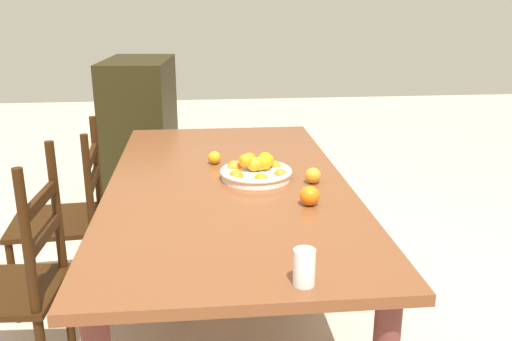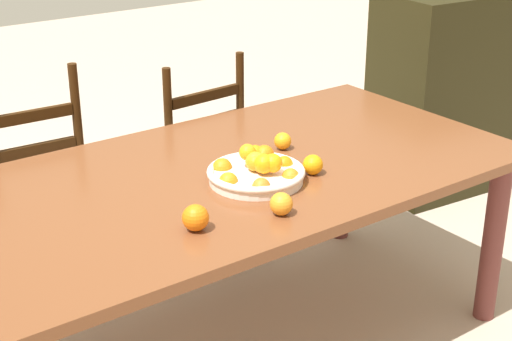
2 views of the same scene
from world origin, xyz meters
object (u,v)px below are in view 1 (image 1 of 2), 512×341
Objects in this scene: orange_loose_0 at (313,176)px; orange_loose_2 at (310,196)px; dining_table at (228,199)px; cabinet at (141,131)px; orange_loose_1 at (214,158)px; chair_by_cabinet at (17,289)px; drinking_glass at (304,267)px; chair_near_window at (66,220)px; orange_loose_3 at (265,159)px; fruit_bowl at (256,171)px.

orange_loose_0 is 0.89× the size of orange_loose_2.
orange_loose_0 is (-0.06, -0.38, 0.12)m from dining_table.
orange_loose_1 is (-1.53, -0.52, 0.22)m from cabinet.
drinking_glass is at bearing 64.25° from chair_by_cabinet.
chair_near_window reaches higher than orange_loose_1.
chair_by_cabinet reaches higher than orange_loose_3.
orange_loose_2 is 0.72× the size of drinking_glass.
cabinet reaches higher than orange_loose_0.
orange_loose_0 is (-0.38, -1.19, 0.32)m from chair_near_window.
orange_loose_1 is (0.28, 0.05, 0.12)m from dining_table.
cabinet is at bearing 25.62° from orange_loose_3.
cabinet is 13.48× the size of orange_loose_2.
fruit_bowl reaches higher than dining_table.
fruit_bowl is (0.03, -0.13, 0.12)m from dining_table.
orange_loose_3 is at bearing -1.07° from drinking_glass.
chair_by_cabinet is at bearing 178.39° from cabinet.
cabinet is 2.11m from orange_loose_0.
drinking_glass reaches higher than dining_table.
orange_loose_2 is at bearing -12.43° from drinking_glass.
orange_loose_2 is at bearing 55.60° from chair_near_window.
orange_loose_1 is (0.34, 0.43, -0.00)m from orange_loose_0.
chair_near_window is 13.00× the size of orange_loose_0.
fruit_bowl is 0.98m from drinking_glass.
orange_loose_2 is 1.15× the size of orange_loose_3.
chair_near_window reaches higher than dining_table.
drinking_glass is at bearing -169.71° from orange_loose_1.
cabinet is at bearing 21.40° from fruit_bowl.
chair_by_cabinet reaches higher than orange_loose_0.
chair_by_cabinet reaches higher than orange_loose_1.
orange_loose_1 is 0.92× the size of orange_loose_3.
orange_loose_0 is 1.03× the size of orange_loose_3.
orange_loose_1 is at bearing 10.53° from dining_table.
orange_loose_0 is (-0.09, -0.25, -0.00)m from fruit_bowl.
orange_loose_1 is at bearing 75.81° from orange_loose_3.
dining_table is 26.18× the size of orange_loose_2.
orange_loose_2 is at bearing -152.44° from cabinet.
orange_loose_1 is at bearing 10.29° from drinking_glass.
fruit_bowl reaches higher than orange_loose_1.
orange_loose_3 is at bearing 33.21° from orange_loose_0.
chair_near_window reaches higher than orange_loose_2.
chair_near_window is 1.06m from orange_loose_3.
orange_loose_0 is 0.55m from orange_loose_1.
orange_loose_0 is 0.91m from drinking_glass.
chair_by_cabinet is 1.19m from orange_loose_2.
chair_near_window reaches higher than drinking_glass.
dining_table is 6.35× the size of fruit_bowl.
chair_by_cabinet is (-0.73, 0.02, 0.02)m from chair_near_window.
cabinet is at bearing 18.69° from orange_loose_1.
chair_by_cabinet is at bearing 131.30° from orange_loose_1.
orange_loose_3 is (-0.10, -1.00, 0.32)m from chair_near_window.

